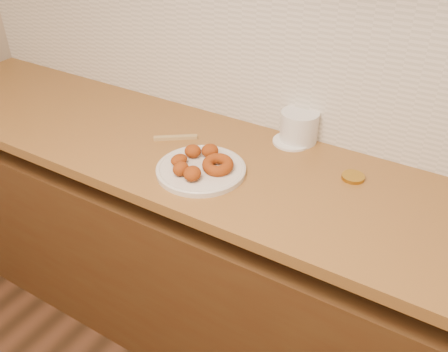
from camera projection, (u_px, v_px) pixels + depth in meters
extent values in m
cube|color=#BEAA90|center=(376.00, 19.00, 1.43)|extent=(4.00, 0.02, 2.70)
cube|color=#482F16|center=(305.00, 304.00, 1.75)|extent=(3.60, 0.60, 0.77)
cube|color=brown|center=(154.00, 142.00, 1.75)|extent=(2.30, 0.62, 0.04)
cube|color=beige|center=(366.00, 68.00, 1.50)|extent=(3.60, 0.02, 0.60)
cylinder|color=beige|center=(201.00, 170.00, 1.54)|extent=(0.29, 0.29, 0.02)
torus|color=#8D2E03|center=(218.00, 165.00, 1.52)|extent=(0.14, 0.14, 0.05)
ellipsoid|color=#8D2E03|center=(193.00, 151.00, 1.58)|extent=(0.07, 0.07, 0.04)
ellipsoid|color=#8D2E03|center=(179.00, 160.00, 1.55)|extent=(0.06, 0.07, 0.04)
ellipsoid|color=#8D2E03|center=(181.00, 169.00, 1.49)|extent=(0.06, 0.06, 0.04)
ellipsoid|color=#8D2E03|center=(192.00, 174.00, 1.47)|extent=(0.07, 0.08, 0.04)
ellipsoid|color=#8D2E03|center=(210.00, 151.00, 1.58)|extent=(0.08, 0.08, 0.05)
cylinder|color=silver|center=(299.00, 127.00, 1.69)|extent=(0.14, 0.14, 0.11)
cylinder|color=white|center=(292.00, 141.00, 1.71)|extent=(0.14, 0.14, 0.01)
cylinder|color=#A67B24|center=(353.00, 177.00, 1.51)|extent=(0.09, 0.09, 0.01)
cube|color=#A68750|center=(176.00, 138.00, 1.73)|extent=(0.14, 0.11, 0.01)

